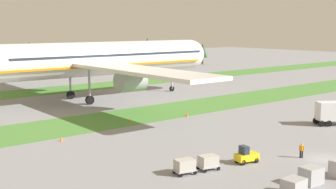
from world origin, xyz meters
name	(u,v)px	position (x,y,z in m)	size (l,w,h in m)	color
ground_plane	(323,159)	(0.00, 0.00, 0.00)	(400.00, 400.00, 0.00)	gray
grass_strip_near	(145,114)	(0.00, 34.31, 0.00)	(320.00, 12.60, 0.01)	#4C8438
grass_strip_far	(51,90)	(0.00, 71.51, 0.00)	(320.00, 12.60, 0.01)	#4C8438
airliner	(90,59)	(0.12, 52.94, 8.44)	(60.35, 74.35, 23.52)	silver
baggage_tug	(246,156)	(-7.90, 4.65, 0.81)	(2.80, 1.76, 1.97)	yellow
cargo_dolly_lead	(208,161)	(-12.84, 5.58, 0.92)	(2.44, 1.88, 1.55)	#A3A3A8
cargo_dolly_second	(185,165)	(-15.69, 6.12, 0.92)	(2.44, 1.88, 1.55)	#A3A3A8
ground_crew_marshaller	(301,150)	(-1.50, 1.91, 0.95)	(0.36, 0.54, 1.74)	black
uld_container_0	(294,187)	(-11.90, -4.37, 0.75)	(2.00, 1.60, 1.51)	#A3A3A8
uld_container_1	(311,175)	(-8.18, -3.73, 0.83)	(2.00, 1.60, 1.67)	#A3A3A8
taxiway_marker_0	(129,121)	(-5.89, 30.39, 0.28)	(0.44, 0.44, 0.55)	orange
taxiway_marker_1	(187,114)	(4.32, 28.16, 0.32)	(0.44, 0.44, 0.64)	orange
taxiway_marker_2	(61,139)	(-19.48, 26.39, 0.30)	(0.44, 0.44, 0.60)	orange
distant_tree_line	(0,57)	(-1.63, 100.56, 6.54)	(165.30, 10.66, 11.53)	#4C3823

